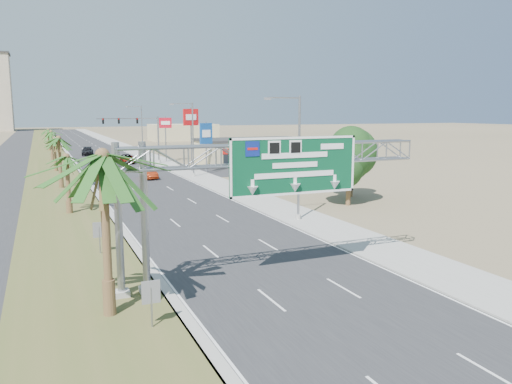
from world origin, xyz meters
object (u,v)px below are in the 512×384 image
object	(u,v)px
car_mid_lane	(149,173)
car_right_lane	(126,159)
pole_sign_red_far	(165,126)
signal_mast	(146,135)
pole_sign_blue	(206,135)
sign_gantry	(264,165)
pole_sign_red_near	(191,121)
car_left_lane	(112,186)
store_building	(252,152)
car_far	(88,151)
palm_near	(102,157)

from	to	relation	value
car_mid_lane	car_right_lane	size ratio (longest dim) A/B	0.80
car_mid_lane	pole_sign_red_far	world-z (taller)	pole_sign_red_far
signal_mast	car_right_lane	world-z (taller)	signal_mast
pole_sign_blue	signal_mast	bearing A→B (deg)	109.07
signal_mast	car_mid_lane	distance (m)	20.28
sign_gantry	signal_mast	world-z (taller)	signal_mast
pole_sign_red_near	car_left_lane	bearing A→B (deg)	-131.51
sign_gantry	store_building	size ratio (longest dim) A/B	0.93
store_building	pole_sign_red_far	xyz separation A→B (m)	(-12.90, 8.61, 4.26)
car_far	pole_sign_red_far	bearing A→B (deg)	-52.63
car_left_lane	palm_near	bearing A→B (deg)	-97.18
signal_mast	car_right_lane	xyz separation A→B (m)	(-3.17, 2.05, -4.09)
car_left_lane	car_far	world-z (taller)	car_far
pole_sign_blue	car_right_lane	bearing A→B (deg)	115.79
car_left_lane	car_far	xyz separation A→B (m)	(1.84, 50.72, 0.11)
car_mid_lane	pole_sign_red_far	distance (m)	24.06
car_mid_lane	pole_sign_blue	bearing A→B (deg)	18.42
car_left_lane	car_mid_lane	xyz separation A→B (m)	(5.98, 9.63, 0.01)
signal_mast	car_far	world-z (taller)	signal_mast
signal_mast	pole_sign_blue	world-z (taller)	signal_mast
signal_mast	pole_sign_red_far	world-z (taller)	signal_mast
signal_mast	pole_sign_red_far	bearing A→B (deg)	33.92
car_left_lane	pole_sign_red_near	size ratio (longest dim) A/B	0.44
palm_near	pole_sign_red_near	bearing A→B (deg)	70.02
car_mid_lane	pole_sign_red_near	distance (m)	11.52
palm_near	pole_sign_red_far	distance (m)	69.08
store_building	pole_sign_blue	world-z (taller)	pole_sign_blue
car_mid_lane	store_building	bearing A→B (deg)	30.18
palm_near	car_mid_lane	distance (m)	46.15
palm_near	store_building	size ratio (longest dim) A/B	0.46
car_far	pole_sign_red_near	distance (m)	37.93
car_mid_lane	car_far	distance (m)	41.30
car_left_lane	pole_sign_blue	distance (m)	20.67
sign_gantry	signal_mast	size ratio (longest dim) A/B	1.63
sign_gantry	car_mid_lane	bearing A→B (deg)	86.55
palm_near	car_right_lane	world-z (taller)	palm_near
sign_gantry	car_mid_lane	world-z (taller)	sign_gantry
signal_mast	store_building	bearing A→B (deg)	-19.54
car_left_lane	car_mid_lane	size ratio (longest dim) A/B	0.96
store_building	pole_sign_red_near	xyz separation A→B (m)	(-13.00, -7.94, 5.43)
sign_gantry	pole_sign_blue	size ratio (longest dim) A/B	2.27
palm_near	pole_sign_red_far	world-z (taller)	palm_near
car_far	pole_sign_red_near	bearing A→B (deg)	-66.26
palm_near	car_left_lane	xyz separation A→B (m)	(4.72, 34.83, -6.22)
car_mid_lane	car_far	bearing A→B (deg)	92.48
store_building	signal_mast	bearing A→B (deg)	160.46
sign_gantry	pole_sign_red_far	world-z (taller)	pole_sign_red_far
sign_gantry	signal_mast	bearing A→B (deg)	84.26
pole_sign_red_far	store_building	bearing A→B (deg)	-33.72
store_building	car_mid_lane	size ratio (longest dim) A/B	4.15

